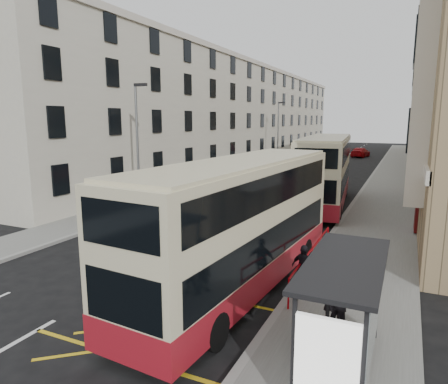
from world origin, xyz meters
The scene contains 21 objects.
ground centered at (0.00, 0.00, 0.00)m, with size 200.00×200.00×0.00m, color black.
pavement_right centered at (8.00, 30.00, 0.07)m, with size 4.00×120.00×0.15m, color slate.
pavement_left centered at (-7.50, 30.00, 0.07)m, with size 3.00×120.00×0.15m, color slate.
kerb_right centered at (6.00, 30.00, 0.07)m, with size 0.25×120.00×0.15m, color gray.
kerb_left centered at (-6.00, 30.00, 0.07)m, with size 0.25×120.00×0.15m, color gray.
road_markings centered at (0.00, 45.00, 0.01)m, with size 10.00×110.00×0.01m, color silver, non-canonical shape.
terrace_left centered at (-13.43, 45.50, 6.52)m, with size 9.18×79.00×13.25m.
bus_shelter centered at (8.34, -0.39, 2.14)m, with size 1.65×4.25×2.70m.
guard_railing centered at (6.25, 5.75, 0.86)m, with size 0.06×6.56×1.01m.
street_lamp_near centered at (-6.35, 12.00, 4.64)m, with size 0.93×0.18×8.00m.
street_lamp_far centered at (-6.35, 42.00, 4.64)m, with size 0.93×0.18×8.00m.
double_decker_front centered at (4.18, 3.54, 2.35)m, with size 3.56×11.73×4.61m.
double_decker_rear centered at (4.20, 18.73, 2.45)m, with size 3.91×12.26×4.81m.
litter_bin centered at (7.32, -0.01, 0.63)m, with size 0.56×0.56×0.92m.
pedestrian_near centered at (7.62, 2.30, 1.08)m, with size 0.68×0.45×1.86m, color black.
pedestrian_mid centered at (7.89, 1.70, 0.96)m, with size 0.79×0.61×1.62m, color black.
pedestrian_far centered at (6.35, 4.01, 0.97)m, with size 0.96×0.40×1.63m, color black.
white_van centered at (-3.18, 43.35, 0.72)m, with size 2.37×5.15×1.43m, color white.
car_silver centered at (-5.20, 50.42, 0.73)m, with size 1.73×4.30×1.46m, color #ABAEB3.
car_dark centered at (-4.38, 71.53, 0.64)m, with size 1.36×3.90×1.29m, color black.
car_red centered at (2.32, 58.21, 0.74)m, with size 2.09×5.13×1.49m, color #AE070D.
Camera 1 is at (9.28, -8.82, 5.96)m, focal length 32.00 mm.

